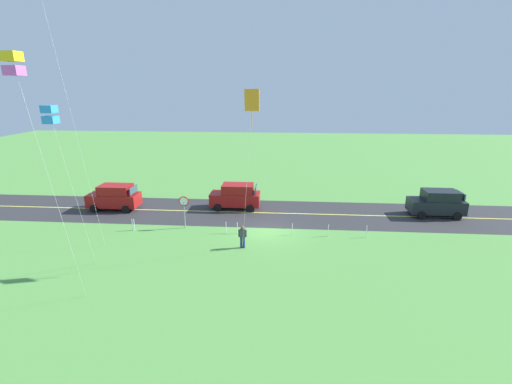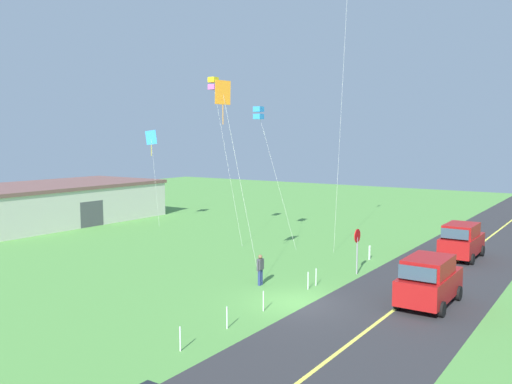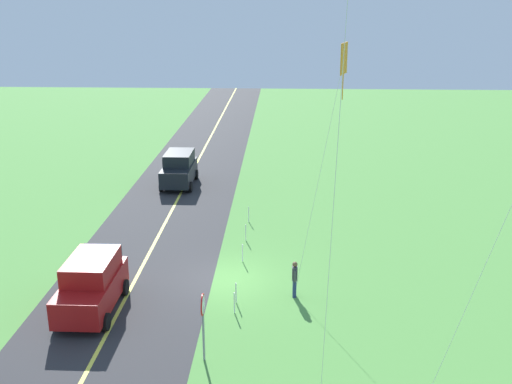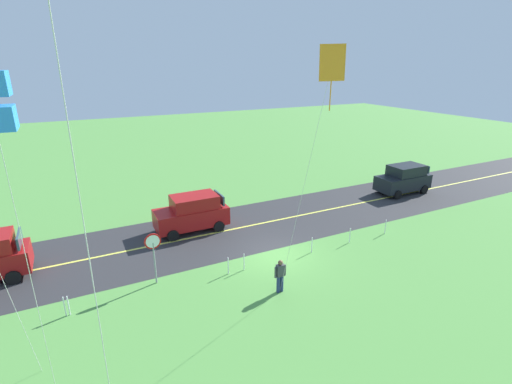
{
  "view_description": "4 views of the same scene",
  "coord_description": "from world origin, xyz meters",
  "px_view_note": "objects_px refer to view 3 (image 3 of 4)",
  "views": [
    {
      "loc": [
        -1.14,
        25.54,
        10.63
      ],
      "look_at": [
        0.63,
        2.3,
        3.74
      ],
      "focal_mm": 25.31,
      "sensor_mm": 36.0,
      "label": 1
    },
    {
      "loc": [
        -20.99,
        -11.8,
        7.51
      ],
      "look_at": [
        -0.01,
        2.39,
        5.0
      ],
      "focal_mm": 37.5,
      "sensor_mm": 36.0,
      "label": 2
    },
    {
      "loc": [
        24.36,
        2.51,
        12.07
      ],
      "look_at": [
        1.76,
        1.51,
        4.73
      ],
      "focal_mm": 42.01,
      "sensor_mm": 36.0,
      "label": 3
    },
    {
      "loc": [
        8.95,
        15.65,
        9.85
      ],
      "look_at": [
        1.04,
        -0.18,
        3.7
      ],
      "focal_mm": 26.14,
      "sensor_mm": 36.0,
      "label": 4
    }
  ],
  "objects_px": {
    "car_parked_west_far": "(179,168)",
    "person_adult_near": "(295,278)",
    "car_suv_foreground": "(92,284)",
    "stop_sign": "(203,314)",
    "kite_red_low": "(343,64)"
  },
  "relations": [
    {
      "from": "stop_sign",
      "to": "person_adult_near",
      "type": "bearing_deg",
      "value": 146.4
    },
    {
      "from": "car_suv_foreground",
      "to": "person_adult_near",
      "type": "xyz_separation_m",
      "value": [
        -1.51,
        8.17,
        -0.29
      ]
    },
    {
      "from": "car_suv_foreground",
      "to": "person_adult_near",
      "type": "height_order",
      "value": "car_suv_foreground"
    },
    {
      "from": "car_parked_west_far",
      "to": "kite_red_low",
      "type": "relative_size",
      "value": 0.42
    },
    {
      "from": "car_suv_foreground",
      "to": "car_parked_west_far",
      "type": "height_order",
      "value": "same"
    },
    {
      "from": "car_parked_west_far",
      "to": "person_adult_near",
      "type": "distance_m",
      "value": 17.37
    },
    {
      "from": "car_parked_west_far",
      "to": "person_adult_near",
      "type": "height_order",
      "value": "car_parked_west_far"
    },
    {
      "from": "car_parked_west_far",
      "to": "stop_sign",
      "type": "xyz_separation_m",
      "value": [
        20.52,
        4.28,
        0.65
      ]
    },
    {
      "from": "car_parked_west_far",
      "to": "person_adult_near",
      "type": "xyz_separation_m",
      "value": [
        15.66,
        7.51,
        -0.29
      ]
    },
    {
      "from": "person_adult_near",
      "to": "kite_red_low",
      "type": "distance_m",
      "value": 9.0
    },
    {
      "from": "car_suv_foreground",
      "to": "stop_sign",
      "type": "height_order",
      "value": "stop_sign"
    },
    {
      "from": "car_suv_foreground",
      "to": "car_parked_west_far",
      "type": "distance_m",
      "value": 17.18
    },
    {
      "from": "car_suv_foreground",
      "to": "kite_red_low",
      "type": "bearing_deg",
      "value": 103.16
    },
    {
      "from": "car_parked_west_far",
      "to": "person_adult_near",
      "type": "bearing_deg",
      "value": 25.63
    },
    {
      "from": "car_suv_foreground",
      "to": "car_parked_west_far",
      "type": "xyz_separation_m",
      "value": [
        -17.17,
        0.66,
        0.0
      ]
    }
  ]
}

